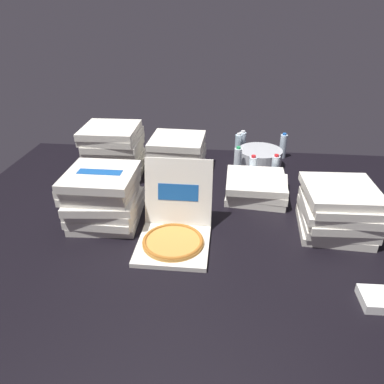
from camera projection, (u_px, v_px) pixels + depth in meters
ground_plane at (195, 220)px, 2.34m from camera, size 3.20×2.40×0.02m
open_pizza_box at (175, 228)px, 2.10m from camera, size 0.40×0.50×0.42m
pizza_stack_right_mid at (339, 210)px, 2.15m from camera, size 0.44×0.44×0.29m
pizza_stack_center_far at (257, 187)px, 2.57m from camera, size 0.45×0.44×0.15m
pizza_stack_left_mid at (103, 197)px, 2.24m from camera, size 0.44×0.45×0.34m
pizza_stack_right_near at (114, 151)px, 2.84m from camera, size 0.43×0.43×0.39m
pizza_stack_center_near at (178, 155)px, 2.88m from camera, size 0.42×0.44×0.29m
ice_bucket at (260, 158)px, 3.04m from camera, size 0.36×0.36×0.14m
water_bottle_0 at (252, 170)px, 2.74m from camera, size 0.06×0.06×0.22m
water_bottle_1 at (238, 160)px, 2.90m from camera, size 0.06×0.06×0.22m
water_bottle_2 at (283, 146)px, 3.18m from camera, size 0.06×0.06×0.22m
water_bottle_3 at (242, 143)px, 3.23m from camera, size 0.06×0.06×0.22m
water_bottle_4 at (275, 169)px, 2.76m from camera, size 0.06×0.06×0.22m
water_bottle_5 at (238, 146)px, 3.17m from camera, size 0.06×0.06×0.22m
napkin_pile at (377, 299)px, 1.69m from camera, size 0.15×0.15×0.05m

